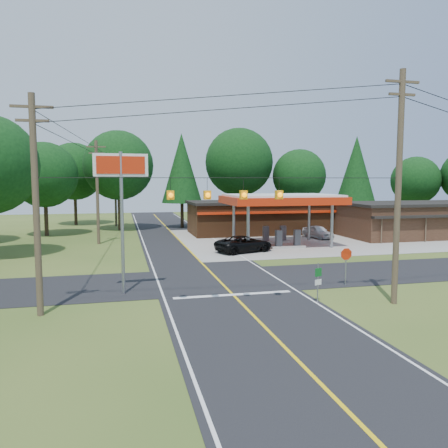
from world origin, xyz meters
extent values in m
plane|color=#38521D|center=(0.00, 0.00, 0.00)|extent=(120.00, 120.00, 0.00)
cube|color=black|center=(0.00, 0.00, 0.01)|extent=(8.00, 120.00, 0.02)
cube|color=black|center=(0.00, 0.00, 0.01)|extent=(70.00, 7.00, 0.02)
cube|color=yellow|center=(0.00, 0.00, 0.03)|extent=(0.15, 110.00, 0.00)
cylinder|color=gray|center=(5.00, 10.50, 2.10)|extent=(0.28, 0.28, 4.20)
cylinder|color=gray|center=(5.00, 15.50, 2.10)|extent=(0.28, 0.28, 4.20)
cylinder|color=gray|center=(13.00, 10.50, 2.10)|extent=(0.28, 0.28, 4.20)
cylinder|color=gray|center=(13.00, 15.50, 2.10)|extent=(0.28, 0.28, 4.20)
cube|color=red|center=(9.00, 13.00, 4.35)|extent=(10.60, 7.40, 0.70)
cube|color=white|center=(9.00, 13.00, 4.75)|extent=(10.00, 7.00, 0.25)
cube|color=#9E9B93|center=(9.00, 11.20, 0.13)|extent=(3.20, 0.90, 0.22)
cube|color=#3F3F44|center=(8.10, 11.20, 0.95)|extent=(0.55, 0.45, 1.50)
cube|color=#3F3F44|center=(9.90, 11.20, 0.95)|extent=(0.55, 0.45, 1.50)
cube|color=#9E9B93|center=(9.00, 14.80, 0.13)|extent=(3.20, 0.90, 0.22)
cube|color=#3F3F44|center=(8.10, 14.80, 0.95)|extent=(0.55, 0.45, 1.50)
cube|color=#3F3F44|center=(9.90, 14.80, 0.95)|extent=(0.55, 0.45, 1.50)
cube|color=#502D16|center=(10.00, 23.00, 1.75)|extent=(16.00, 7.00, 3.50)
cube|color=black|center=(10.00, 23.00, 3.65)|extent=(16.40, 7.40, 0.30)
cube|color=red|center=(10.00, 19.40, 2.70)|extent=(16.00, 0.50, 0.25)
cube|color=#382217|center=(28.00, 16.00, 1.75)|extent=(20.00, 8.00, 3.50)
cube|color=black|center=(28.00, 16.00, 3.65)|extent=(20.40, 8.40, 0.30)
cylinder|color=#473828|center=(7.50, -7.00, 5.75)|extent=(0.30, 0.30, 11.50)
cube|color=#473828|center=(7.50, -7.00, 10.90)|extent=(1.80, 0.12, 0.12)
cube|color=#473828|center=(7.50, -7.00, 10.30)|extent=(1.40, 0.12, 0.12)
cylinder|color=#473828|center=(-9.50, -5.00, 5.00)|extent=(0.30, 0.30, 10.00)
cube|color=#473828|center=(-9.50, -5.00, 9.40)|extent=(1.80, 0.12, 0.12)
cube|color=#473828|center=(-9.50, -5.00, 8.80)|extent=(1.40, 0.12, 0.12)
cylinder|color=#473828|center=(-8.00, 18.00, 5.00)|extent=(0.30, 0.30, 10.00)
cube|color=#473828|center=(-8.00, 18.00, 9.40)|extent=(1.80, 0.12, 0.12)
cube|color=#473828|center=(-8.00, 18.00, 8.80)|extent=(1.40, 0.12, 0.12)
cylinder|color=#473828|center=(-6.50, 35.00, 4.75)|extent=(0.30, 0.30, 9.50)
cube|color=#FFA00D|center=(-3.55, -5.70, 5.50)|extent=(0.32, 0.32, 0.42)
cube|color=#FFA00D|center=(-1.85, -5.90, 5.50)|extent=(0.32, 0.32, 0.42)
cube|color=#FFA00D|center=(-0.15, -6.10, 5.50)|extent=(0.32, 0.32, 0.42)
cube|color=#FFA00D|center=(1.55, -6.30, 5.50)|extent=(0.32, 0.32, 0.42)
cylinder|color=#332316|center=(-14.00, 26.00, 1.98)|extent=(0.44, 0.44, 3.96)
sphere|color=black|center=(-14.00, 26.00, 6.82)|extent=(7.26, 7.26, 7.26)
cylinder|color=#332316|center=(-6.00, 30.00, 2.34)|extent=(0.44, 0.44, 4.68)
sphere|color=black|center=(-6.00, 30.00, 8.06)|extent=(8.58, 8.58, 8.58)
cylinder|color=#332316|center=(2.00, 31.00, 2.16)|extent=(0.44, 0.44, 4.32)
cone|color=black|center=(2.00, 31.00, 7.80)|extent=(5.28, 5.28, 9.00)
cylinder|color=#332316|center=(10.00, 32.00, 2.52)|extent=(0.44, 0.44, 5.04)
sphere|color=black|center=(10.00, 32.00, 8.68)|extent=(9.24, 9.24, 9.24)
cylinder|color=#332316|center=(18.00, 30.00, 1.98)|extent=(0.44, 0.44, 3.96)
sphere|color=black|center=(18.00, 30.00, 6.82)|extent=(7.26, 7.26, 7.26)
cylinder|color=#332316|center=(26.00, 29.00, 2.16)|extent=(0.44, 0.44, 4.32)
cone|color=black|center=(26.00, 29.00, 7.80)|extent=(5.28, 5.28, 9.00)
cylinder|color=#332316|center=(34.00, 27.00, 1.80)|extent=(0.44, 0.44, 3.60)
sphere|color=black|center=(34.00, 27.00, 6.20)|extent=(6.60, 6.60, 6.60)
cylinder|color=#332316|center=(-12.00, 38.00, 2.16)|extent=(0.44, 0.44, 4.32)
sphere|color=black|center=(-12.00, 38.00, 7.44)|extent=(7.92, 7.92, 7.92)
imported|color=black|center=(4.50, 10.00, 0.71)|extent=(6.51, 6.51, 1.42)
imported|color=silver|center=(14.72, 17.00, 0.69)|extent=(4.80, 4.80, 1.38)
cylinder|color=gray|center=(-5.75, -2.00, 3.85)|extent=(0.18, 0.18, 7.70)
cube|color=white|center=(-5.75, -2.00, 6.99)|extent=(2.86, 0.23, 1.21)
cube|color=red|center=(-5.75, -2.05, 6.99)|extent=(2.52, 0.19, 0.93)
cylinder|color=gray|center=(7.00, -3.00, 1.09)|extent=(0.07, 0.07, 2.19)
cylinder|color=gray|center=(3.80, -6.00, 1.03)|extent=(0.06, 0.06, 2.05)
cube|color=#0C591E|center=(3.80, -6.04, 1.58)|extent=(0.41, 0.16, 0.42)
cube|color=white|center=(3.80, -6.04, 1.07)|extent=(0.41, 0.16, 0.28)
camera|label=1|loc=(-5.78, -25.94, 6.16)|focal=35.00mm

